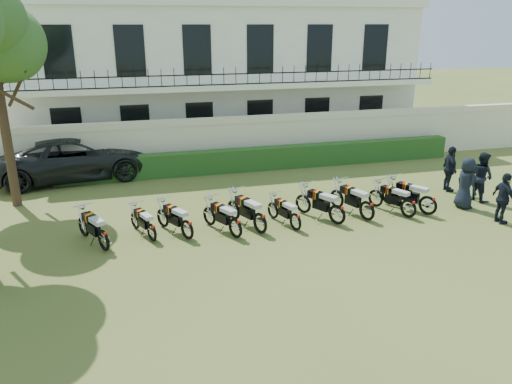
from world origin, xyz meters
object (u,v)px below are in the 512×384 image
at_px(motorcycle_7, 367,206).
at_px(officer_3, 466,183).
at_px(motorcycle_9, 428,201).
at_px(motorcycle_3, 235,223).
at_px(motorcycle_0, 103,235).
at_px(motorcycle_1, 152,228).
at_px(motorcycle_2, 187,225).
at_px(motorcycle_5, 296,218).
at_px(motorcycle_6, 337,210).
at_px(officer_2, 504,198).
at_px(officer_4, 481,177).
at_px(motorcycle_8, 409,204).
at_px(suv, 75,158).
at_px(motorcycle_4, 260,218).
at_px(officer_5, 450,169).

height_order(motorcycle_7, officer_3, officer_3).
bearing_deg(motorcycle_9, motorcycle_3, 150.63).
distance_m(motorcycle_0, motorcycle_1, 1.42).
height_order(motorcycle_7, motorcycle_9, motorcycle_9).
relative_size(motorcycle_2, motorcycle_5, 1.01).
height_order(motorcycle_5, motorcycle_6, motorcycle_6).
relative_size(officer_2, officer_4, 0.93).
bearing_deg(motorcycle_0, motorcycle_1, -13.43).
relative_size(motorcycle_7, motorcycle_8, 1.10).
height_order(motorcycle_6, motorcycle_7, motorcycle_7).
distance_m(motorcycle_1, suv, 7.91).
xyz_separation_m(motorcycle_1, motorcycle_3, (2.48, -0.40, 0.05)).
relative_size(motorcycle_1, motorcycle_9, 0.89).
distance_m(motorcycle_4, suv, 9.75).
relative_size(motorcycle_9, officer_3, 1.02).
distance_m(motorcycle_3, officer_5, 9.35).
relative_size(motorcycle_2, motorcycle_7, 0.86).
relative_size(motorcycle_1, motorcycle_3, 0.93).
distance_m(officer_2, officer_4, 2.24).
relative_size(motorcycle_1, motorcycle_2, 0.95).
distance_m(motorcycle_6, officer_2, 5.44).
distance_m(motorcycle_9, officer_4, 2.90).
height_order(motorcycle_4, officer_4, officer_4).
relative_size(motorcycle_1, motorcycle_6, 0.89).
distance_m(motorcycle_8, officer_4, 3.65).
height_order(motorcycle_6, motorcycle_8, motorcycle_6).
height_order(motorcycle_3, motorcycle_4, motorcycle_4).
height_order(motorcycle_8, officer_3, officer_3).
height_order(motorcycle_2, motorcycle_6, motorcycle_6).
bearing_deg(motorcycle_6, officer_5, -9.22).
bearing_deg(motorcycle_1, officer_5, -12.55).
xyz_separation_m(motorcycle_4, motorcycle_5, (1.15, -0.05, -0.08)).
relative_size(motorcycle_5, motorcycle_9, 0.92).
bearing_deg(motorcycle_5, motorcycle_9, -17.49).
bearing_deg(motorcycle_5, suv, 113.66).
bearing_deg(motorcycle_2, motorcycle_1, 144.63).
xyz_separation_m(motorcycle_6, motorcycle_7, (1.09, 0.05, 0.00)).
xyz_separation_m(motorcycle_3, motorcycle_9, (6.77, 0.18, 0.04)).
distance_m(motorcycle_2, motorcycle_5, 3.40).
xyz_separation_m(motorcycle_4, suv, (-5.93, 7.72, 0.35)).
xyz_separation_m(motorcycle_6, officer_2, (5.29, -1.23, 0.33)).
bearing_deg(motorcycle_7, officer_5, 5.07).
bearing_deg(motorcycle_8, suv, 120.72).
xyz_separation_m(officer_3, officer_4, (1.04, 0.53, 0.00)).
bearing_deg(officer_4, motorcycle_7, 91.43).
height_order(motorcycle_5, motorcycle_9, motorcycle_9).
height_order(motorcycle_6, officer_2, officer_2).
xyz_separation_m(motorcycle_0, motorcycle_2, (2.42, 0.19, -0.02)).
height_order(motorcycle_0, motorcycle_5, motorcycle_0).
xyz_separation_m(motorcycle_7, motorcycle_8, (1.48, -0.11, -0.03)).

